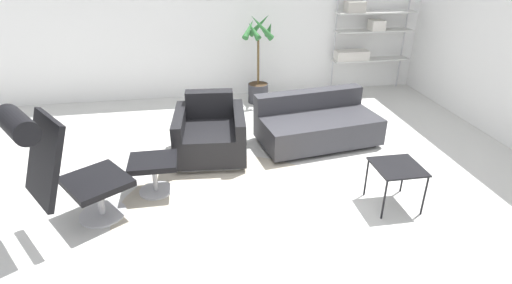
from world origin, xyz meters
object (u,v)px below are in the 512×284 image
(lounge_chair, at_px, (57,160))
(armchair_red, at_px, (210,135))
(potted_plant, at_px, (258,70))
(side_table, at_px, (397,170))
(couch_low, at_px, (317,125))
(ottoman, at_px, (154,168))
(shelf_unit, at_px, (364,35))

(lounge_chair, bearing_deg, armchair_red, 97.50)
(potted_plant, bearing_deg, side_table, -75.30)
(lounge_chair, bearing_deg, side_table, 53.03)
(lounge_chair, xyz_separation_m, couch_low, (2.76, 1.37, -0.47))
(ottoman, distance_m, couch_low, 2.22)
(side_table, height_order, potted_plant, potted_plant)
(side_table, relative_size, potted_plant, 0.31)
(ottoman, distance_m, shelf_unit, 4.45)
(armchair_red, distance_m, couch_low, 1.41)
(lounge_chair, distance_m, shelf_unit, 5.28)
(side_table, distance_m, potted_plant, 3.25)
(couch_low, bearing_deg, side_table, 93.82)
(armchair_red, distance_m, shelf_unit, 3.52)
(ottoman, xyz_separation_m, shelf_unit, (3.42, 2.76, 0.70))
(lounge_chair, height_order, couch_low, lounge_chair)
(ottoman, xyz_separation_m, armchair_red, (0.64, 0.72, -0.01))
(lounge_chair, xyz_separation_m, ottoman, (0.73, 0.50, -0.42))
(lounge_chair, distance_m, couch_low, 3.12)
(ottoman, height_order, side_table, side_table)
(side_table, relative_size, shelf_unit, 0.23)
(lounge_chair, distance_m, side_table, 3.12)
(potted_plant, xyz_separation_m, shelf_unit, (1.87, 0.26, 0.45))
(ottoman, xyz_separation_m, potted_plant, (1.54, 2.50, 0.25))
(armchair_red, relative_size, couch_low, 0.59)
(potted_plant, bearing_deg, lounge_chair, -127.14)
(side_table, bearing_deg, shelf_unit, 72.90)
(lounge_chair, height_order, ottoman, lounge_chair)
(ottoman, bearing_deg, potted_plant, 58.31)
(ottoman, xyz_separation_m, side_table, (2.37, -0.64, 0.11))
(lounge_chair, height_order, shelf_unit, shelf_unit)
(couch_low, distance_m, side_table, 1.56)
(armchair_red, height_order, shelf_unit, shelf_unit)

